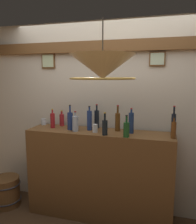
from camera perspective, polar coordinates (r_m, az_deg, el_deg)
The scene contains 18 objects.
panelled_rear_partition at distance 3.10m, azimuth 1.79°, elevation -0.22°, with size 3.65×0.15×2.51m.
bar_shelf_unit at distance 3.05m, azimuth 0.28°, elevation -15.21°, with size 1.83×0.43×1.13m, color brown.
liquor_bottle_rum at distance 2.80m, azimuth 18.22°, elevation -2.72°, with size 0.05×0.05×0.34m.
liquor_bottle_amaro at distance 2.86m, azimuth 4.89°, elevation -2.28°, with size 0.06×0.06×0.32m.
liquor_bottle_mezcal at distance 2.77m, azimuth 8.23°, elevation -2.62°, with size 0.06×0.06×0.30m.
liquor_bottle_port at distance 2.90m, azimuth -2.14°, elevation -2.01°, with size 0.06×0.06×0.31m.
liquor_bottle_brandy at distance 2.60m, azimuth 7.07°, elevation -4.24°, with size 0.07×0.07×0.25m.
liquor_bottle_vodka at distance 2.66m, azimuth 1.70°, elevation -3.72°, with size 0.06×0.06×0.27m.
liquor_bottle_sherry at distance 3.08m, azimuth -11.20°, elevation -2.02°, with size 0.06×0.06×0.25m.
liquor_bottle_scotch at distance 2.65m, azimuth 18.25°, elevation -4.25°, with size 0.05×0.05×0.24m.
liquor_bottle_bourbon at distance 2.94m, azimuth -6.92°, elevation -2.15°, with size 0.07×0.07×0.32m.
liquor_bottle_tequila at distance 3.19m, azimuth -8.97°, elevation -1.87°, with size 0.06×0.06×0.21m.
liquor_bottle_rye at distance 3.00m, azimuth -0.31°, elevation -1.71°, with size 0.06×0.06×0.32m.
liquor_bottle_vermouth at distance 2.85m, azimuth -5.65°, elevation -2.83°, with size 0.07×0.07×0.25m.
glass_tumbler_rocks at distance 2.80m, azimuth -0.72°, elevation -4.05°, with size 0.06×0.06×0.10m.
glass_tumbler_highball at distance 3.31m, azimuth -13.32°, elevation -2.37°, with size 0.07×0.07×0.09m.
pendant_lamp at distance 2.13m, azimuth 1.16°, elevation 11.00°, with size 0.61×0.61×0.54m.
wooden_barrel at distance 3.66m, azimuth -21.84°, elevation -17.83°, with size 0.40×0.40×0.41m.
Camera 1 is at (0.78, -1.86, 1.82)m, focal length 36.83 mm.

